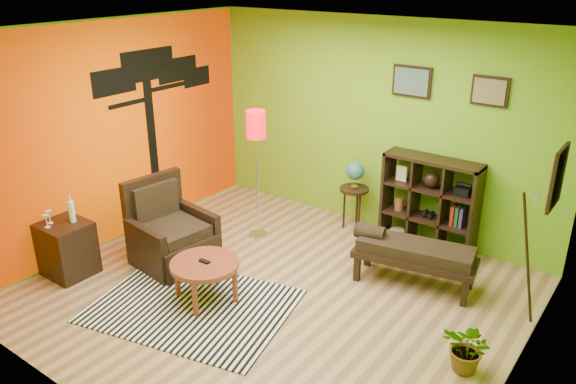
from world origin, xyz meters
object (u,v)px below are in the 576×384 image
Objects in this scene: globe_table at (355,178)px; cube_shelf at (430,204)px; armchair at (170,237)px; potted_plant at (468,353)px; coffee_table at (205,267)px; side_cabinet at (67,248)px; bench at (412,252)px; floor_lamp at (256,136)px.

cube_shelf is at bearing 3.22° from globe_table.
armchair reaches higher than potted_plant.
armchair reaches higher than coffee_table.
side_cabinet is 3.95m from bench.
coffee_table is 1.01m from armchair.
floor_lamp reaches higher than potted_plant.
side_cabinet is at bearing -135.24° from cube_shelf.
coffee_table is 0.61× the size of cube_shelf.
coffee_table is 0.77× the size of side_cabinet.
armchair is 3.64m from potted_plant.
armchair is at bearing -137.64° from cube_shelf.
side_cabinet is (-0.74, -0.92, 0.01)m from armchair.
armchair reaches higher than side_cabinet.
globe_table is at bearing 55.74° from side_cabinet.
coffee_table is 2.53m from globe_table.
side_cabinet reaches higher than coffee_table.
potted_plant is at bearing -45.44° from bench.
coffee_table is at bearing -21.60° from armchair.
side_cabinet is 0.80× the size of cube_shelf.
floor_lamp reaches higher than globe_table.
bench is 1.52m from potted_plant.
armchair is at bearing -177.55° from potted_plant.
cube_shelf is (1.94, 1.03, -0.79)m from floor_lamp.
bench is (2.58, 1.22, 0.09)m from armchair.
bench is (1.64, 1.60, 0.01)m from coffee_table.
coffee_table is 2.93m from cube_shelf.
bench is (0.20, -0.94, -0.20)m from cube_shelf.
globe_table reaches higher than coffee_table.
potted_plant is at bearing 11.10° from coffee_table.
globe_table is (1.33, 2.11, 0.41)m from armchair.
armchair is 2.53m from globe_table.
potted_plant is at bearing -40.28° from globe_table.
cube_shelf is (1.44, 2.54, 0.21)m from coffee_table.
cube_shelf is 2.41m from potted_plant.
bench is (1.25, -0.88, -0.32)m from globe_table.
side_cabinet is at bearing -128.66° from armchair.
globe_table is at bearing 81.15° from coffee_table.
armchair is 1.07× the size of side_cabinet.
bench is at bearing -77.96° from cube_shelf.
coffee_table is 2.75m from potted_plant.
cube_shelf is 0.99m from bench.
floor_lamp is at bearing 108.37° from coffee_table.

